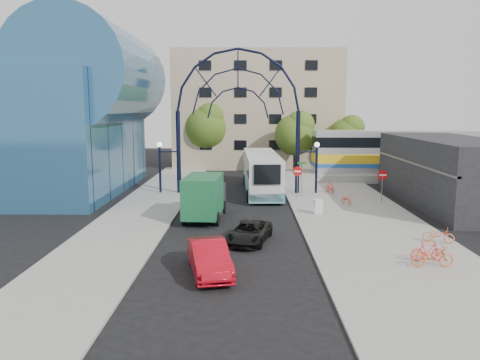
{
  "coord_description": "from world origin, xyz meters",
  "views": [
    {
      "loc": [
        0.76,
        -25.07,
        7.21
      ],
      "look_at": [
        0.29,
        6.0,
        2.43
      ],
      "focal_mm": 35.0,
      "sensor_mm": 36.0,
      "label": 1
    }
  ],
  "objects_px": {
    "stop_sign": "(297,174)",
    "tree_north_b": "(208,125)",
    "city_bus": "(261,172)",
    "bike_near_a": "(347,199)",
    "bike_far_b": "(428,251)",
    "do_not_enter_sign": "(382,178)",
    "street_name_sign": "(302,171)",
    "sandwich_board": "(318,205)",
    "tree_north_c": "(348,135)",
    "train_car": "(439,152)",
    "green_truck": "(205,197)",
    "red_sedan": "(209,258)",
    "tree_north_a": "(296,132)",
    "gateway_arch": "(238,92)",
    "bike_near_b": "(330,187)",
    "black_suv": "(250,232)",
    "bike_far_a": "(438,235)",
    "bike_far_c": "(432,256)"
  },
  "relations": [
    {
      "from": "tree_north_a",
      "to": "black_suv",
      "type": "bearing_deg",
      "value": -101.18
    },
    {
      "from": "bike_near_a",
      "to": "bike_far_a",
      "type": "xyz_separation_m",
      "value": [
        2.78,
        -10.05,
        -0.0
      ]
    },
    {
      "from": "gateway_arch",
      "to": "green_truck",
      "type": "height_order",
      "value": "gateway_arch"
    },
    {
      "from": "gateway_arch",
      "to": "street_name_sign",
      "type": "distance_m",
      "value": 8.38
    },
    {
      "from": "tree_north_a",
      "to": "bike_near_b",
      "type": "bearing_deg",
      "value": -81.87
    },
    {
      "from": "bike_near_b",
      "to": "gateway_arch",
      "type": "bearing_deg",
      "value": 164.13
    },
    {
      "from": "bike_near_a",
      "to": "bike_far_c",
      "type": "xyz_separation_m",
      "value": [
        0.91,
        -13.99,
        0.08
      ]
    },
    {
      "from": "bike_far_b",
      "to": "do_not_enter_sign",
      "type": "bearing_deg",
      "value": -10.25
    },
    {
      "from": "tree_north_a",
      "to": "green_truck",
      "type": "bearing_deg",
      "value": -111.2
    },
    {
      "from": "city_bus",
      "to": "bike_far_a",
      "type": "bearing_deg",
      "value": -62.58
    },
    {
      "from": "train_car",
      "to": "green_truck",
      "type": "bearing_deg",
      "value": -142.31
    },
    {
      "from": "tree_north_c",
      "to": "city_bus",
      "type": "relative_size",
      "value": 0.53
    },
    {
      "from": "tree_north_a",
      "to": "black_suv",
      "type": "xyz_separation_m",
      "value": [
        -5.22,
        -26.39,
        -4.04
      ]
    },
    {
      "from": "tree_north_b",
      "to": "bike_far_b",
      "type": "relative_size",
      "value": 5.02
    },
    {
      "from": "street_name_sign",
      "to": "bike_near_b",
      "type": "xyz_separation_m",
      "value": [
        2.63,
        1.4,
        -1.54
      ]
    },
    {
      "from": "stop_sign",
      "to": "red_sedan",
      "type": "xyz_separation_m",
      "value": [
        -5.69,
        -17.37,
        -1.26
      ]
    },
    {
      "from": "black_suv",
      "to": "bike_far_b",
      "type": "height_order",
      "value": "black_suv"
    },
    {
      "from": "sandwich_board",
      "to": "tree_north_a",
      "type": "xyz_separation_m",
      "value": [
        0.52,
        19.95,
        3.86
      ]
    },
    {
      "from": "red_sedan",
      "to": "bike_near_a",
      "type": "relative_size",
      "value": 2.77
    },
    {
      "from": "street_name_sign",
      "to": "tree_north_c",
      "type": "height_order",
      "value": "tree_north_c"
    },
    {
      "from": "street_name_sign",
      "to": "tree_north_b",
      "type": "distance_m",
      "value": 19.81
    },
    {
      "from": "tree_north_c",
      "to": "green_truck",
      "type": "relative_size",
      "value": 1.09
    },
    {
      "from": "train_car",
      "to": "do_not_enter_sign",
      "type": "bearing_deg",
      "value": -126.87
    },
    {
      "from": "train_car",
      "to": "bike_far_b",
      "type": "bearing_deg",
      "value": -112.64
    },
    {
      "from": "stop_sign",
      "to": "green_truck",
      "type": "bearing_deg",
      "value": -134.18
    },
    {
      "from": "do_not_enter_sign",
      "to": "tree_north_a",
      "type": "distance_m",
      "value": 16.86
    },
    {
      "from": "bike_far_a",
      "to": "bike_far_b",
      "type": "relative_size",
      "value": 1.0
    },
    {
      "from": "tree_north_b",
      "to": "green_truck",
      "type": "xyz_separation_m",
      "value": [
        1.89,
        -24.91,
        -3.79
      ]
    },
    {
      "from": "green_truck",
      "to": "bike_near_b",
      "type": "relative_size",
      "value": 3.8
    },
    {
      "from": "stop_sign",
      "to": "bike_near_b",
      "type": "bearing_deg",
      "value": 33.48
    },
    {
      "from": "city_bus",
      "to": "bike_near_a",
      "type": "bearing_deg",
      "value": -44.89
    },
    {
      "from": "street_name_sign",
      "to": "sandwich_board",
      "type": "relative_size",
      "value": 2.83
    },
    {
      "from": "stop_sign",
      "to": "tree_north_b",
      "type": "xyz_separation_m",
      "value": [
        -8.68,
        17.93,
        3.27
      ]
    },
    {
      "from": "stop_sign",
      "to": "bike_far_b",
      "type": "bearing_deg",
      "value": -74.5
    },
    {
      "from": "sandwich_board",
      "to": "tree_north_b",
      "type": "height_order",
      "value": "tree_north_b"
    },
    {
      "from": "stop_sign",
      "to": "red_sedan",
      "type": "relative_size",
      "value": 0.57
    },
    {
      "from": "do_not_enter_sign",
      "to": "tree_north_b",
      "type": "height_order",
      "value": "tree_north_b"
    },
    {
      "from": "city_bus",
      "to": "green_truck",
      "type": "relative_size",
      "value": 2.06
    },
    {
      "from": "red_sedan",
      "to": "tree_north_c",
      "type": "bearing_deg",
      "value": 55.92
    },
    {
      "from": "green_truck",
      "to": "bike_near_b",
      "type": "bearing_deg",
      "value": 46.3
    },
    {
      "from": "bike_near_b",
      "to": "train_car",
      "type": "bearing_deg",
      "value": 17.44
    },
    {
      "from": "red_sedan",
      "to": "tree_north_a",
      "type": "bearing_deg",
      "value": 64.63
    },
    {
      "from": "do_not_enter_sign",
      "to": "bike_far_a",
      "type": "xyz_separation_m",
      "value": [
        -0.03,
        -10.77,
        -1.44
      ]
    },
    {
      "from": "bike_near_b",
      "to": "bike_far_b",
      "type": "xyz_separation_m",
      "value": [
        1.38,
        -17.89,
        0.01
      ]
    },
    {
      "from": "city_bus",
      "to": "red_sedan",
      "type": "height_order",
      "value": "city_bus"
    },
    {
      "from": "street_name_sign",
      "to": "bike_near_a",
      "type": "distance_m",
      "value": 4.75
    },
    {
      "from": "gateway_arch",
      "to": "bike_near_a",
      "type": "distance_m",
      "value": 12.4
    },
    {
      "from": "red_sedan",
      "to": "bike_far_a",
      "type": "height_order",
      "value": "red_sedan"
    },
    {
      "from": "red_sedan",
      "to": "bike_near_b",
      "type": "height_order",
      "value": "red_sedan"
    },
    {
      "from": "tree_north_c",
      "to": "train_car",
      "type": "bearing_deg",
      "value": -36.96
    }
  ]
}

